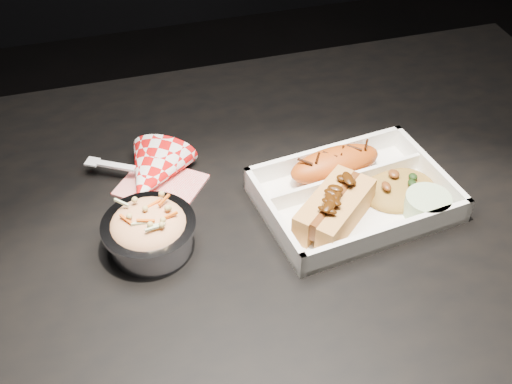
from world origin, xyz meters
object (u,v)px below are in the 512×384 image
fried_pastry (335,164)px  food_tray (353,198)px  napkin_fork (152,174)px  hotdog (335,207)px  foil_coleslaw_cup (149,230)px  dining_table (261,263)px

fried_pastry → food_tray: bearing=-82.9°
fried_pastry → napkin_fork: bearing=165.6°
food_tray → hotdog: hotdog is taller
hotdog → foil_coleslaw_cup: 0.24m
dining_table → foil_coleslaw_cup: foil_coleslaw_cup is taller
foil_coleslaw_cup → fried_pastry: bearing=12.4°
fried_pastry → hotdog: hotdog is taller
food_tray → foil_coleslaw_cup: bearing=173.9°
dining_table → food_tray: bearing=-3.3°
dining_table → foil_coleslaw_cup: (-0.15, -0.01, 0.12)m
fried_pastry → foil_coleslaw_cup: (-0.27, -0.06, 0.00)m
napkin_fork → dining_table: bearing=-10.9°
food_tray → foil_coleslaw_cup: (-0.28, -0.00, 0.02)m
fried_pastry → foil_coleslaw_cup: bearing=-167.6°
dining_table → fried_pastry: 0.18m
food_tray → fried_pastry: fried_pastry is taller
dining_table → foil_coleslaw_cup: 0.19m
food_tray → fried_pastry: (-0.01, 0.05, 0.02)m
foil_coleslaw_cup → hotdog: bearing=-6.6°
dining_table → fried_pastry: size_ratio=8.79×
food_tray → napkin_fork: (-0.26, 0.12, 0.01)m
food_tray → hotdog: 0.06m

